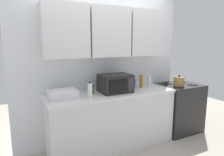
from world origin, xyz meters
TOP-DOWN VIEW (x-y plane):
  - wall_back_with_cabinets at (0.00, -0.06)m, footprint 2.91×0.38m
  - counter_run at (0.00, -0.30)m, footprint 2.04×0.63m
  - stove_range at (1.41, -0.32)m, footprint 0.76×0.64m
  - kettle at (1.24, -0.46)m, footprint 0.18×0.18m
  - microwave at (0.06, -0.29)m, footprint 0.48×0.37m
  - dish_rack at (-0.77, -0.30)m, footprint 0.38×0.30m
  - bottle_white_jar at (-0.42, -0.45)m, footprint 0.06×0.06m
  - bottle_amber_vinegar at (0.60, -0.22)m, footprint 0.06×0.06m
  - bottle_green_oil at (-0.31, -0.24)m, footprint 0.06×0.06m
  - bottle_blue_cleaner at (0.51, -0.13)m, footprint 0.07×0.07m
  - bottle_clear_tall at (0.75, -0.25)m, footprint 0.08×0.08m

SIDE VIEW (x-z plane):
  - counter_run at x=0.00m, z-range 0.00..0.90m
  - stove_range at x=1.41m, z-range 0.00..0.91m
  - dish_rack at x=-0.77m, z-range 0.90..1.02m
  - bottle_green_oil at x=-0.31m, z-range 0.90..1.04m
  - bottle_blue_cleaner at x=0.51m, z-range 0.89..1.04m
  - bottle_clear_tall at x=0.75m, z-range 0.89..1.09m
  - kettle at x=1.24m, z-range 0.89..1.09m
  - bottle_white_jar at x=-0.42m, z-range 0.89..1.13m
  - bottle_amber_vinegar at x=0.60m, z-range 0.90..1.15m
  - microwave at x=0.06m, z-range 0.90..1.18m
  - wall_back_with_cabinets at x=0.00m, z-range 0.27..2.87m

